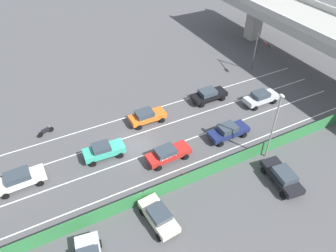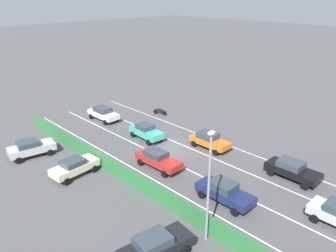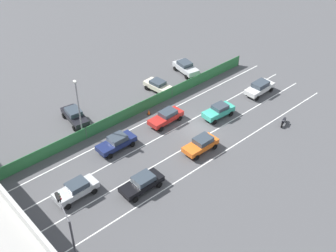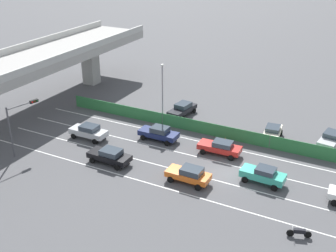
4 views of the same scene
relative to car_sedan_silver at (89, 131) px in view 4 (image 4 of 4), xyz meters
The scene contains 20 objects.
ground_plane 17.12m from the car_sedan_silver, 89.91° to the right, with size 300.00×300.00×0.00m, color #4C4C4F.
lane_line_left_edge 13.76m from the car_sedan_silver, 112.15° to the right, with size 0.14×44.76×0.01m, color silver.
lane_line_mid_left 12.86m from the car_sedan_silver, 97.65° to the right, with size 0.14×44.76×0.01m, color silver.
lane_line_mid_right 12.87m from the car_sedan_silver, 82.12° to the right, with size 0.14×44.76×0.01m, color silver.
lane_line_right_edge 13.78m from the car_sedan_silver, 67.65° to the right, with size 0.14×44.76×0.01m, color silver.
elevated_overpass 12.86m from the car_sedan_silver, 89.87° to the left, with size 50.48×8.81×8.08m.
green_fence 14.65m from the car_sedan_silver, 60.19° to the right, with size 0.10×40.86×1.60m.
car_sedan_silver is the anchor object (origin of this frame).
car_taxi_orange 14.77m from the car_sedan_silver, 102.55° to the right, with size 2.02×4.31×1.64m.
car_taxi_teal 20.79m from the car_sedan_silver, 90.00° to the right, with size 2.10×4.33×1.66m.
car_sedan_black 6.58m from the car_sedan_silver, 123.43° to the right, with size 2.08×4.64×1.62m.
car_sedan_navy 8.25m from the car_sedan_silver, 65.48° to the right, with size 2.02×4.66×1.68m.
car_sedan_red 15.47m from the car_sedan_silver, 77.08° to the right, with size 2.08×4.74×1.60m.
motorcycle 26.33m from the car_sedan_silver, 104.22° to the right, with size 0.83×1.88×0.93m.
parked_wagon_silver 27.76m from the car_sedan_silver, 66.80° to the right, with size 4.61×2.62×1.68m.
parked_sedan_cream 21.50m from the car_sedan_silver, 63.13° to the right, with size 4.39×2.27×1.57m.
parked_sedan_dark 13.12m from the car_sedan_silver, 31.35° to the right, with size 4.89×2.52×1.66m.
traffic_light 7.98m from the car_sedan_silver, 145.32° to the left, with size 3.71×1.19×5.79m.
street_lamp 10.32m from the car_sedan_silver, 36.42° to the right, with size 0.60×0.36×7.80m.
traffic_cone 15.95m from the car_sedan_silver, 66.75° to the right, with size 0.47×0.47×0.68m.
Camera 4 is at (-34.45, -11.15, 21.97)m, focal length 44.22 mm.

